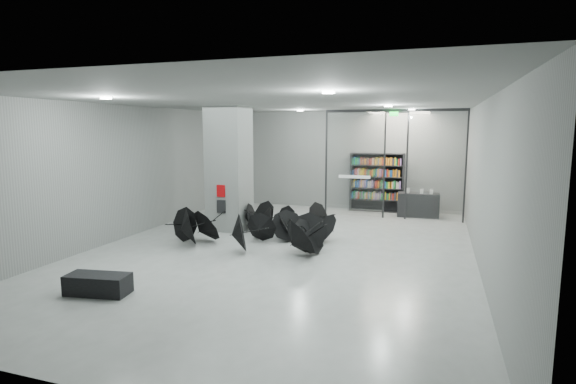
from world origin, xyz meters
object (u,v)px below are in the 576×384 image
(umbrella_cluster, at_px, (265,232))
(bookshelf, at_px, (377,182))
(shop_counter, at_px, (418,205))
(bench, at_px, (98,284))
(column, at_px, (229,169))

(umbrella_cluster, bearing_deg, bookshelf, 68.55)
(shop_counter, bearing_deg, bench, -121.41)
(bench, bearing_deg, bookshelf, 60.27)
(bench, height_order, shop_counter, shop_counter)
(bookshelf, xyz_separation_m, umbrella_cluster, (-2.40, -6.10, -0.85))
(column, bearing_deg, bench, -89.22)
(bookshelf, xyz_separation_m, shop_counter, (1.66, -0.68, -0.72))
(column, height_order, shop_counter, column)
(umbrella_cluster, bearing_deg, column, 142.82)
(shop_counter, height_order, umbrella_cluster, umbrella_cluster)
(column, height_order, umbrella_cluster, column)
(bookshelf, height_order, shop_counter, bookshelf)
(column, height_order, bookshelf, column)
(shop_counter, bearing_deg, bookshelf, 155.56)
(bookshelf, relative_size, umbrella_cluster, 0.45)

